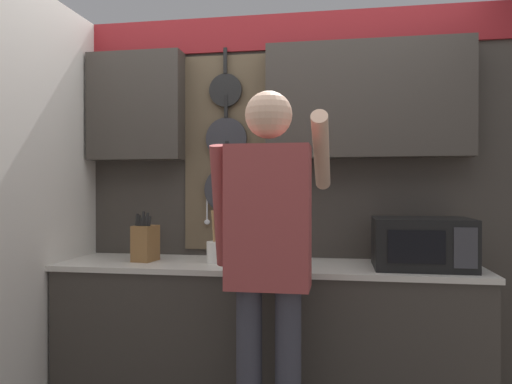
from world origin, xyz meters
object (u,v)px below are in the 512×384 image
object	(u,v)px
microwave	(422,243)
utensil_crock	(217,249)
person	(269,246)
knife_block	(145,243)

from	to	relation	value
microwave	utensil_crock	xyz separation A→B (m)	(-1.12, -0.00, -0.05)
microwave	person	distance (m)	0.89
microwave	knife_block	xyz separation A→B (m)	(-1.54, 0.00, -0.03)
microwave	knife_block	distance (m)	1.54
microwave	knife_block	world-z (taller)	knife_block
utensil_crock	person	xyz separation A→B (m)	(0.37, -0.48, 0.08)
person	knife_block	bearing A→B (deg)	149.07
utensil_crock	person	world-z (taller)	person
utensil_crock	knife_block	bearing A→B (deg)	179.94
microwave	person	size ratio (longest dim) A/B	0.28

